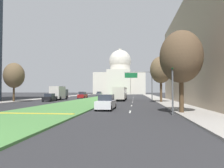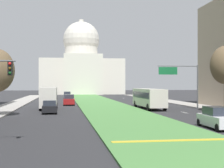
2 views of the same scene
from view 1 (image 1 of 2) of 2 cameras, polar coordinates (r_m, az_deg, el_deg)
The scene contains 19 objects.
ground_plane at distance 65.81m, azimuth -1.52°, elevation -3.78°, with size 260.00×260.00×0.00m, color #2B2B2D.
grass_median at distance 59.99m, azimuth -2.32°, elevation -3.91°, with size 8.48×105.80×0.14m, color #4C8442.
median_curb_nose at distance 20.12m, azimuth -21.15°, elevation -7.76°, with size 7.64×0.50×0.04m, color gold.
lane_dashes_right at distance 50.28m, azimuth 5.97°, elevation -4.39°, with size 0.16×63.91×0.01m.
sidewalk_left at distance 58.75m, azimuth -18.10°, elevation -3.86°, with size 4.00×105.80×0.15m, color #9E9991.
sidewalk_right at distance 53.73m, azimuth 12.96°, elevation -4.11°, with size 4.00×105.80×0.15m, color #9E9991.
capitol_building at distance 123.72m, azimuth 2.28°, elevation 1.81°, with size 30.07×24.04×28.01m.
traffic_light_near_right at distance 19.42m, azimuth 16.76°, elevation 1.29°, with size 0.28×0.35×5.20m.
overhead_guide_sign at distance 44.69m, azimuth 8.25°, elevation 1.28°, with size 6.16×0.20×6.50m.
street_tree_right_near at distance 21.11m, azimuth 18.94°, elevation 7.25°, with size 4.14×4.14×8.20m.
street_tree_left_mid at distance 43.40m, azimuth -25.97°, elevation 2.19°, with size 3.89×3.89×7.62m.
street_tree_right_mid at distance 38.71m, azimuth 13.66°, elevation 3.88°, with size 3.99×3.99×8.62m.
sedan_lead_stopped at distance 23.99m, azimuth -1.65°, elevation -5.28°, with size 2.00×4.72×1.80m.
sedan_midblock at distance 43.95m, azimuth -17.18°, elevation -3.70°, with size 1.96×4.18×1.63m.
sedan_distant at distance 58.18m, azimuth -8.33°, elevation -3.18°, with size 2.06×4.32×1.86m.
sedan_far_horizon at distance 69.95m, azimuth -8.62°, elevation -2.95°, with size 2.08×4.79×1.81m.
sedan_very_far at distance 84.70m, azimuth -3.62°, elevation -2.78°, with size 1.94×4.15×1.75m.
box_truck_delivery at distance 49.56m, azimuth -14.79°, elevation -2.44°, with size 2.40×6.40×3.20m.
city_bus at distance 46.17m, azimuth 2.34°, elevation -2.44°, with size 2.62×11.00×2.95m.
Camera 1 is at (9.29, -6.33, 2.30)m, focal length 32.32 mm.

